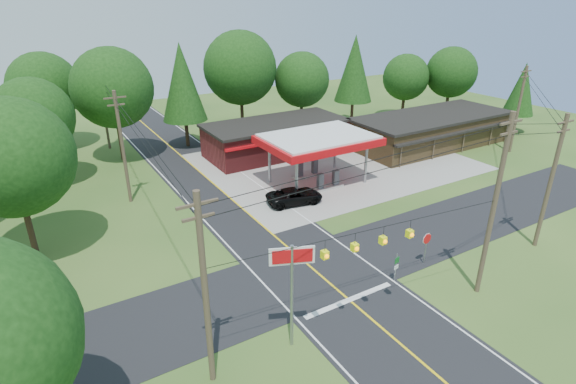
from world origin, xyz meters
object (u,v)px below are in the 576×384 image
suv_car (295,196)px  big_stop_sign (292,274)px  sedan_car (321,145)px  gas_canopy (318,141)px  octagonal_stop_sign (427,241)px

suv_car → big_stop_sign: size_ratio=0.83×
sedan_car → big_stop_sign: size_ratio=0.67×
gas_canopy → sedan_car: size_ratio=2.59×
octagonal_stop_sign → gas_canopy: bearing=82.9°
suv_car → octagonal_stop_sign: size_ratio=2.11×
sedan_car → octagonal_stop_sign: octagonal_stop_sign is taller
gas_canopy → sedan_car: gas_canopy is taller
big_stop_sign → suv_car: bearing=57.7°
big_stop_sign → octagonal_stop_sign: size_ratio=2.55×
big_stop_sign → octagonal_stop_sign: bearing=9.4°
sedan_car → octagonal_stop_sign: bearing=-123.8°
sedan_car → big_stop_sign: (-20.01, -26.01, 3.77)m
suv_car → big_stop_sign: big_stop_sign is taller
gas_canopy → suv_car: (-4.50, -3.00, -3.57)m
suv_car → octagonal_stop_sign: octagonal_stop_sign is taller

